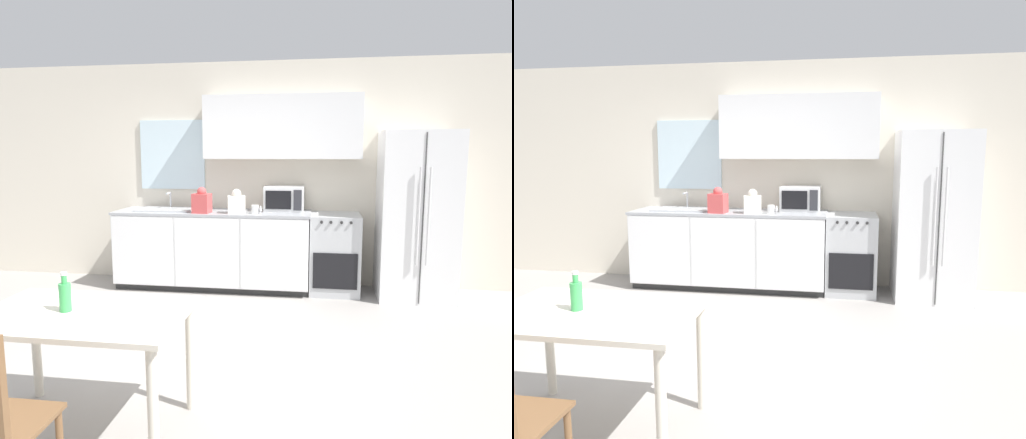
{
  "view_description": "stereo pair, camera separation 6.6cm",
  "coord_description": "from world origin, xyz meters",
  "views": [
    {
      "loc": [
        0.99,
        -3.19,
        1.6
      ],
      "look_at": [
        0.43,
        0.59,
        1.05
      ],
      "focal_mm": 32.0,
      "sensor_mm": 36.0,
      "label": 1
    },
    {
      "loc": [
        1.05,
        -3.18,
        1.6
      ],
      "look_at": [
        0.43,
        0.59,
        1.05
      ],
      "focal_mm": 32.0,
      "sensor_mm": 36.0,
      "label": 2
    }
  ],
  "objects": [
    {
      "name": "wall_back",
      "position": [
        0.08,
        2.37,
        1.45
      ],
      "size": [
        12.0,
        0.38,
        2.7
      ],
      "color": "beige",
      "rests_on": "ground_plane"
    },
    {
      "name": "microwave",
      "position": [
        0.53,
        2.18,
        1.08
      ],
      "size": [
        0.46,
        0.34,
        0.29
      ],
      "color": "silver",
      "rests_on": "kitchen_counter"
    },
    {
      "name": "grocery_bag_1",
      "position": [
        -0.39,
        1.86,
        1.06
      ],
      "size": [
        0.21,
        0.19,
        0.3
      ],
      "rotation": [
        0.0,
        0.0,
        -0.13
      ],
      "color": "#D14C4C",
      "rests_on": "kitchen_counter"
    },
    {
      "name": "grocery_bag_0",
      "position": [
        0.01,
        1.89,
        1.05
      ],
      "size": [
        0.23,
        0.21,
        0.28
      ],
      "rotation": [
        0.0,
        0.0,
        0.21
      ],
      "color": "silver",
      "rests_on": "kitchen_counter"
    },
    {
      "name": "drink_bottle",
      "position": [
        -0.44,
        -0.9,
        0.81
      ],
      "size": [
        0.07,
        0.07,
        0.23
      ],
      "color": "#3FB259",
      "rests_on": "dining_table"
    },
    {
      "name": "kitchen_sink",
      "position": [
        -0.89,
        2.06,
        0.94
      ],
      "size": [
        0.66,
        0.45,
        0.21
      ],
      "color": "#B7BABC",
      "rests_on": "kitchen_counter"
    },
    {
      "name": "kitchen_counter",
      "position": [
        -0.31,
        2.05,
        0.47
      ],
      "size": [
        2.31,
        0.67,
        0.93
      ],
      "color": "#333333",
      "rests_on": "ground_plane"
    },
    {
      "name": "oven_range",
      "position": [
        1.13,
        2.08,
        0.46
      ],
      "size": [
        0.57,
        0.62,
        0.92
      ],
      "color": "#B7BABC",
      "rests_on": "ground_plane"
    },
    {
      "name": "dining_table",
      "position": [
        -0.34,
        -0.9,
        0.62
      ],
      "size": [
        1.17,
        0.75,
        0.72
      ],
      "color": "beige",
      "rests_on": "ground_plane"
    },
    {
      "name": "refrigerator",
      "position": [
        2.01,
        2.02,
        0.92
      ],
      "size": [
        0.81,
        0.75,
        1.85
      ],
      "color": "white",
      "rests_on": "ground_plane"
    },
    {
      "name": "ground_plane",
      "position": [
        0.0,
        0.0,
        0.0
      ],
      "size": [
        12.0,
        12.0,
        0.0
      ],
      "primitive_type": "plane",
      "color": "gray"
    },
    {
      "name": "coffee_mug",
      "position": [
        0.23,
        1.91,
        0.98
      ],
      "size": [
        0.11,
        0.08,
        0.1
      ],
      "color": "white",
      "rests_on": "kitchen_counter"
    }
  ]
}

